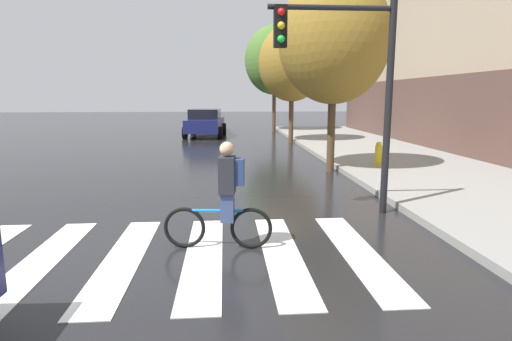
{
  "coord_description": "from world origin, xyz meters",
  "views": [
    {
      "loc": [
        1.88,
        -5.99,
        2.36
      ],
      "look_at": [
        2.42,
        1.2,
        1.08
      ],
      "focal_mm": 29.38,
      "sensor_mm": 36.0,
      "label": 1
    }
  ],
  "objects_px": {
    "street_tree_far": "(274,60)",
    "traffic_light_near": "(348,70)",
    "cyclist": "(225,196)",
    "street_tree_near": "(334,39)",
    "sedan_far": "(207,120)",
    "sedan_mid": "(205,122)",
    "street_tree_mid": "(292,63)",
    "fire_hydrant": "(379,154)"
  },
  "relations": [
    {
      "from": "sedan_mid",
      "to": "street_tree_far",
      "type": "distance_m",
      "value": 6.74
    },
    {
      "from": "sedan_far",
      "to": "fire_hydrant",
      "type": "height_order",
      "value": "sedan_far"
    },
    {
      "from": "sedan_mid",
      "to": "sedan_far",
      "type": "distance_m",
      "value": 4.14
    },
    {
      "from": "sedan_far",
      "to": "street_tree_near",
      "type": "distance_m",
      "value": 17.26
    },
    {
      "from": "street_tree_far",
      "to": "cyclist",
      "type": "bearing_deg",
      "value": -98.69
    },
    {
      "from": "sedan_mid",
      "to": "street_tree_far",
      "type": "height_order",
      "value": "street_tree_far"
    },
    {
      "from": "cyclist",
      "to": "street_tree_mid",
      "type": "bearing_deg",
      "value": 77.19
    },
    {
      "from": "fire_hydrant",
      "to": "traffic_light_near",
      "type": "bearing_deg",
      "value": -117.36
    },
    {
      "from": "cyclist",
      "to": "street_tree_mid",
      "type": "height_order",
      "value": "street_tree_mid"
    },
    {
      "from": "cyclist",
      "to": "street_tree_near",
      "type": "xyz_separation_m",
      "value": [
        3.34,
        6.58,
        3.21
      ]
    },
    {
      "from": "sedan_far",
      "to": "street_tree_near",
      "type": "height_order",
      "value": "street_tree_near"
    },
    {
      "from": "fire_hydrant",
      "to": "street_tree_far",
      "type": "distance_m",
      "value": 15.91
    },
    {
      "from": "cyclist",
      "to": "fire_hydrant",
      "type": "height_order",
      "value": "cyclist"
    },
    {
      "from": "fire_hydrant",
      "to": "sedan_mid",
      "type": "bearing_deg",
      "value": 116.74
    },
    {
      "from": "traffic_light_near",
      "to": "street_tree_mid",
      "type": "xyz_separation_m",
      "value": [
        1.02,
        13.23,
        1.15
      ]
    },
    {
      "from": "cyclist",
      "to": "street_tree_near",
      "type": "relative_size",
      "value": 0.28
    },
    {
      "from": "fire_hydrant",
      "to": "street_tree_mid",
      "type": "xyz_separation_m",
      "value": [
        -1.54,
        8.3,
        3.48
      ]
    },
    {
      "from": "street_tree_near",
      "to": "street_tree_mid",
      "type": "height_order",
      "value": "street_tree_near"
    },
    {
      "from": "sedan_mid",
      "to": "fire_hydrant",
      "type": "xyz_separation_m",
      "value": [
        6.07,
        -12.05,
        -0.31
      ]
    },
    {
      "from": "cyclist",
      "to": "sedan_mid",
      "type": "bearing_deg",
      "value": 93.41
    },
    {
      "from": "sedan_mid",
      "to": "traffic_light_near",
      "type": "relative_size",
      "value": 1.15
    },
    {
      "from": "sedan_mid",
      "to": "cyclist",
      "type": "distance_m",
      "value": 18.81
    },
    {
      "from": "street_tree_far",
      "to": "traffic_light_near",
      "type": "bearing_deg",
      "value": -92.73
    },
    {
      "from": "sedan_far",
      "to": "street_tree_far",
      "type": "height_order",
      "value": "street_tree_far"
    },
    {
      "from": "sedan_far",
      "to": "street_tree_far",
      "type": "bearing_deg",
      "value": -11.45
    },
    {
      "from": "cyclist",
      "to": "street_tree_mid",
      "type": "distance_m",
      "value": 15.73
    },
    {
      "from": "street_tree_near",
      "to": "street_tree_mid",
      "type": "distance_m",
      "value": 8.44
    },
    {
      "from": "cyclist",
      "to": "traffic_light_near",
      "type": "relative_size",
      "value": 0.41
    },
    {
      "from": "street_tree_near",
      "to": "street_tree_mid",
      "type": "bearing_deg",
      "value": 89.46
    },
    {
      "from": "cyclist",
      "to": "traffic_light_near",
      "type": "xyz_separation_m",
      "value": [
        2.4,
        1.79,
        2.02
      ]
    },
    {
      "from": "cyclist",
      "to": "street_tree_far",
      "type": "height_order",
      "value": "street_tree_far"
    },
    {
      "from": "traffic_light_near",
      "to": "street_tree_far",
      "type": "height_order",
      "value": "street_tree_far"
    },
    {
      "from": "cyclist",
      "to": "street_tree_near",
      "type": "distance_m",
      "value": 8.05
    },
    {
      "from": "street_tree_far",
      "to": "fire_hydrant",
      "type": "bearing_deg",
      "value": -84.06
    },
    {
      "from": "fire_hydrant",
      "to": "cyclist",
      "type": "bearing_deg",
      "value": -126.36
    },
    {
      "from": "traffic_light_near",
      "to": "street_tree_near",
      "type": "xyz_separation_m",
      "value": [
        0.94,
        4.79,
        1.19
      ]
    },
    {
      "from": "sedan_far",
      "to": "cyclist",
      "type": "distance_m",
      "value": 22.95
    },
    {
      "from": "sedan_far",
      "to": "street_tree_mid",
      "type": "relative_size",
      "value": 0.75
    },
    {
      "from": "sedan_far",
      "to": "fire_hydrant",
      "type": "distance_m",
      "value": 17.32
    },
    {
      "from": "sedan_mid",
      "to": "traffic_light_near",
      "type": "xyz_separation_m",
      "value": [
        3.52,
        -16.98,
        2.02
      ]
    },
    {
      "from": "street_tree_mid",
      "to": "sedan_far",
      "type": "bearing_deg",
      "value": 120.26
    },
    {
      "from": "traffic_light_near",
      "to": "fire_hydrant",
      "type": "xyz_separation_m",
      "value": [
        2.55,
        4.93,
        -2.33
      ]
    }
  ]
}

